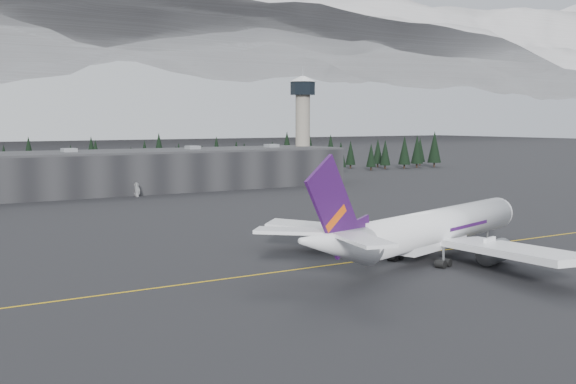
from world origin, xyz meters
TOP-DOWN VIEW (x-y plane):
  - ground at (0.00, 0.00)m, footprint 1400.00×1400.00m
  - taxiline at (0.00, -2.00)m, footprint 400.00×0.40m
  - terminal at (0.00, 125.00)m, footprint 160.00×30.00m
  - control_tower at (75.00, 128.00)m, footprint 10.00×10.00m
  - treeline at (0.00, 162.00)m, footprint 360.00×20.00m
  - jet_main at (6.90, -8.07)m, footprint 58.59×52.94m
  - gse_vehicle_b at (4.10, 106.96)m, footprint 4.28×1.75m

SIDE VIEW (x-z plane):
  - ground at x=0.00m, z-range 0.00..0.00m
  - taxiline at x=0.00m, z-range 0.00..0.02m
  - gse_vehicle_b at x=4.10m, z-range 0.00..1.45m
  - jet_main at x=6.90m, z-range -3.85..13.81m
  - terminal at x=0.00m, z-range 0.00..12.60m
  - treeline at x=0.00m, z-range 0.00..15.00m
  - control_tower at x=75.00m, z-range 4.56..42.26m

